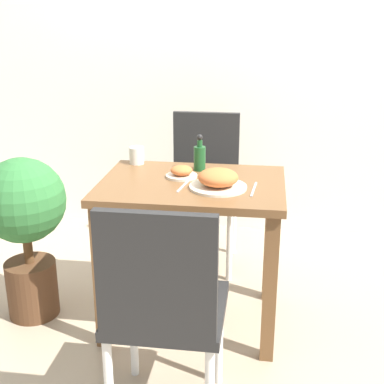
{
  "coord_description": "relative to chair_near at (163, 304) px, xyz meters",
  "views": [
    {
      "loc": [
        0.33,
        -2.33,
        1.5
      ],
      "look_at": [
        0.0,
        0.0,
        0.68
      ],
      "focal_mm": 50.0,
      "sensor_mm": 36.0,
      "label": 1
    }
  ],
  "objects": [
    {
      "name": "ground_plane",
      "position": [
        0.0,
        0.72,
        -0.51
      ],
      "size": [
        16.0,
        16.0,
        0.0
      ],
      "primitive_type": "plane",
      "color": "tan"
    },
    {
      "name": "wall_back",
      "position": [
        0.0,
        1.97,
        0.79
      ],
      "size": [
        8.0,
        0.05,
        2.6
      ],
      "color": "white",
      "rests_on": "ground_plane"
    },
    {
      "name": "dining_table",
      "position": [
        0.0,
        0.72,
        0.08
      ],
      "size": [
        0.85,
        0.63,
        0.73
      ],
      "color": "brown",
      "rests_on": "ground_plane"
    },
    {
      "name": "chair_near",
      "position": [
        0.0,
        0.0,
        0.0
      ],
      "size": [
        0.42,
        0.42,
        0.9
      ],
      "rotation": [
        0.0,
        0.0,
        3.14
      ],
      "color": "black",
      "rests_on": "ground_plane"
    },
    {
      "name": "chair_far",
      "position": [
        -0.02,
        1.41,
        0.0
      ],
      "size": [
        0.42,
        0.42,
        0.9
      ],
      "color": "black",
      "rests_on": "ground_plane"
    },
    {
      "name": "food_plate",
      "position": [
        0.13,
        0.64,
        0.26
      ],
      "size": [
        0.26,
        0.26,
        0.09
      ],
      "color": "beige",
      "rests_on": "dining_table"
    },
    {
      "name": "side_plate",
      "position": [
        -0.06,
        0.78,
        0.24
      ],
      "size": [
        0.15,
        0.15,
        0.06
      ],
      "color": "beige",
      "rests_on": "dining_table"
    },
    {
      "name": "drink_cup",
      "position": [
        -0.32,
        0.98,
        0.26
      ],
      "size": [
        0.08,
        0.08,
        0.09
      ],
      "color": "silver",
      "rests_on": "dining_table"
    },
    {
      "name": "sauce_bottle",
      "position": [
        0.01,
        0.91,
        0.29
      ],
      "size": [
        0.06,
        0.06,
        0.18
      ],
      "color": "#194C23",
      "rests_on": "dining_table"
    },
    {
      "name": "fork_utensil",
      "position": [
        -0.03,
        0.64,
        0.22
      ],
      "size": [
        0.03,
        0.17,
        0.0
      ],
      "rotation": [
        0.0,
        0.0,
        1.42
      ],
      "color": "silver",
      "rests_on": "dining_table"
    },
    {
      "name": "spoon_utensil",
      "position": [
        0.29,
        0.64,
        0.22
      ],
      "size": [
        0.02,
        0.19,
        0.0
      ],
      "rotation": [
        0.0,
        0.0,
        1.49
      ],
      "color": "silver",
      "rests_on": "dining_table"
    },
    {
      "name": "potted_plant_left",
      "position": [
        -0.81,
        0.66,
        0.01
      ],
      "size": [
        0.41,
        0.41,
        0.83
      ],
      "color": "#51331E",
      "rests_on": "ground_plane"
    }
  ]
}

